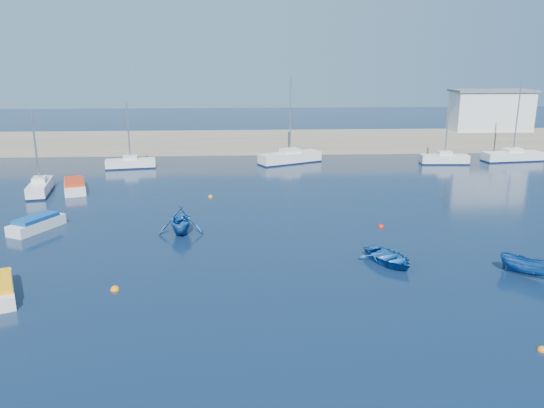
{
  "coord_description": "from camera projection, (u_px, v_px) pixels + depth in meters",
  "views": [
    {
      "loc": [
        -2.3,
        -22.17,
        11.8
      ],
      "look_at": [
        -0.29,
        14.78,
        1.6
      ],
      "focal_mm": 35.0,
      "sensor_mm": 36.0,
      "label": 1
    }
  ],
  "objects": [
    {
      "name": "back_wall",
      "position": [
        261.0,
        142.0,
        68.54
      ],
      "size": [
        96.0,
        4.5,
        2.6
      ],
      "primitive_type": "cube",
      "color": "gray",
      "rests_on": "ground"
    },
    {
      "name": "motorboat_2",
      "position": [
        75.0,
        186.0,
        48.69
      ],
      "size": [
        3.23,
        5.34,
        1.04
      ],
      "rotation": [
        0.0,
        0.0,
        0.31
      ],
      "color": "silver",
      "rests_on": "ground"
    },
    {
      "name": "buoy_1",
      "position": [
        381.0,
        227.0,
        38.32
      ],
      "size": [
        0.47,
        0.47,
        0.47
      ],
      "primitive_type": "sphere",
      "color": "#B1150D",
      "rests_on": "ground"
    },
    {
      "name": "buoy_0",
      "position": [
        115.0,
        290.0,
        27.92
      ],
      "size": [
        0.48,
        0.48,
        0.48
      ],
      "primitive_type": "sphere",
      "color": "orange",
      "rests_on": "ground"
    },
    {
      "name": "buoy_3",
      "position": [
        211.0,
        197.0,
        46.6
      ],
      "size": [
        0.41,
        0.41,
        0.41
      ],
      "primitive_type": "sphere",
      "color": "orange",
      "rests_on": "ground"
    },
    {
      "name": "sailboat_6",
      "position": [
        290.0,
        157.0,
        61.6
      ],
      "size": [
        7.62,
        5.18,
        9.8
      ],
      "rotation": [
        0.0,
        0.0,
        2.03
      ],
      "color": "silver",
      "rests_on": "ground"
    },
    {
      "name": "motorboat_1",
      "position": [
        37.0,
        223.0,
        37.59
      ],
      "size": [
        3.13,
        4.36,
        1.02
      ],
      "rotation": [
        0.0,
        0.0,
        -0.46
      ],
      "color": "silver",
      "rests_on": "ground"
    },
    {
      "name": "harbor_office",
      "position": [
        491.0,
        111.0,
        69.09
      ],
      "size": [
        10.0,
        4.0,
        5.0
      ],
      "primitive_type": "cube",
      "color": "silver",
      "rests_on": "back_wall"
    },
    {
      "name": "buoy_5",
      "position": [
        542.0,
        351.0,
        22.15
      ],
      "size": [
        0.39,
        0.39,
        0.39
      ],
      "primitive_type": "sphere",
      "color": "orange",
      "rests_on": "ground"
    },
    {
      "name": "sailboat_5",
      "position": [
        131.0,
        163.0,
        58.71
      ],
      "size": [
        5.53,
        2.38,
        7.19
      ],
      "rotation": [
        0.0,
        0.0,
        1.74
      ],
      "color": "silver",
      "rests_on": "ground"
    },
    {
      "name": "sailboat_8",
      "position": [
        512.0,
        156.0,
        62.86
      ],
      "size": [
        7.25,
        2.86,
        9.2
      ],
      "rotation": [
        0.0,
        0.0,
        1.7
      ],
      "color": "silver",
      "rests_on": "ground"
    },
    {
      "name": "dinghy_left",
      "position": [
        181.0,
        220.0,
        36.83
      ],
      "size": [
        3.28,
        3.74,
        1.89
      ],
      "primitive_type": "imported",
      "rotation": [
        0.0,
        0.0,
        0.05
      ],
      "color": "#154A93",
      "rests_on": "ground"
    },
    {
      "name": "dinghy_center",
      "position": [
        389.0,
        257.0,
        31.44
      ],
      "size": [
        3.93,
        4.48,
        0.77
      ],
      "primitive_type": "imported",
      "rotation": [
        0.0,
        0.0,
        0.41
      ],
      "color": "#154A93",
      "rests_on": "ground"
    },
    {
      "name": "sailboat_3",
      "position": [
        40.0,
        187.0,
        47.81
      ],
      "size": [
        2.6,
        5.83,
        7.54
      ],
      "rotation": [
        0.0,
        0.0,
        0.19
      ],
      "color": "silver",
      "rests_on": "ground"
    },
    {
      "name": "dinghy_right",
      "position": [
        527.0,
        266.0,
        29.61
      ],
      "size": [
        2.9,
        2.89,
        1.15
      ],
      "primitive_type": "imported",
      "rotation": [
        0.0,
        0.0,
        0.79
      ],
      "color": "#154A93",
      "rests_on": "ground"
    },
    {
      "name": "ground",
      "position": [
        296.0,
        321.0,
        24.6
      ],
      "size": [
        220.0,
        220.0,
        0.0
      ],
      "primitive_type": "plane",
      "color": "#0C1D36",
      "rests_on": "ground"
    },
    {
      "name": "sailboat_7",
      "position": [
        444.0,
        159.0,
        61.09
      ],
      "size": [
        5.48,
        1.8,
        7.29
      ],
      "rotation": [
        0.0,
        0.0,
        1.52
      ],
      "color": "silver",
      "rests_on": "ground"
    }
  ]
}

